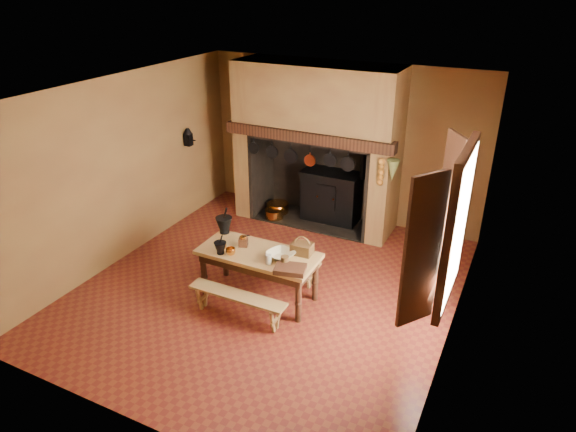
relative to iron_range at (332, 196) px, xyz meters
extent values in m
plane|color=maroon|center=(0.04, -2.45, -0.48)|extent=(5.50, 5.50, 0.00)
plane|color=silver|center=(0.04, -2.45, 2.32)|extent=(5.50, 5.50, 0.00)
cube|color=olive|center=(0.04, 0.30, 0.92)|extent=(5.00, 0.02, 2.80)
cube|color=olive|center=(-2.46, -2.45, 0.92)|extent=(0.02, 5.50, 2.80)
cube|color=olive|center=(2.54, -2.45, 0.92)|extent=(0.02, 5.50, 2.80)
cube|color=olive|center=(0.04, -5.20, 0.92)|extent=(5.00, 0.02, 2.80)
cube|color=olive|center=(-1.51, -0.15, 0.92)|extent=(0.30, 0.90, 2.80)
cube|color=olive|center=(0.99, -0.15, 0.92)|extent=(0.30, 0.90, 2.80)
cube|color=olive|center=(-0.26, -0.15, 1.72)|extent=(2.20, 0.90, 1.20)
cube|color=black|center=(-0.26, -0.55, 1.21)|extent=(2.95, 0.22, 0.18)
cube|color=black|center=(-0.26, 0.27, 0.32)|extent=(2.20, 0.06, 1.60)
cube|color=black|center=(-0.26, -0.15, -0.47)|extent=(2.20, 0.90, 0.02)
cube|color=black|center=(-0.01, 0.00, -0.03)|extent=(1.00, 0.50, 0.90)
cube|color=black|center=(-0.01, -0.02, 0.44)|extent=(1.04, 0.54, 0.04)
cube|color=black|center=(-0.01, -0.26, 0.07)|extent=(0.35, 0.02, 0.45)
cylinder|color=black|center=(0.54, 0.00, 0.77)|extent=(0.10, 0.10, 0.70)
cylinder|color=orange|center=(-0.16, -0.28, 0.07)|extent=(0.03, 0.03, 0.03)
cylinder|color=orange|center=(0.14, -0.28, 0.07)|extent=(0.03, 0.03, 0.03)
cylinder|color=orange|center=(-1.01, -0.15, -0.38)|extent=(0.40, 0.40, 0.20)
cylinder|color=orange|center=(-0.96, -0.40, -0.39)|extent=(0.34, 0.34, 0.18)
cube|color=black|center=(-1.21, -0.05, -0.40)|extent=(0.18, 0.18, 0.16)
cone|color=brown|center=(1.22, -0.66, 0.90)|extent=(0.20, 0.20, 0.35)
cube|color=white|center=(2.52, -2.85, 1.22)|extent=(0.02, 1.00, 1.60)
cube|color=#331A10|center=(2.49, -2.85, 2.06)|extent=(0.08, 1.16, 0.08)
cube|color=#331A10|center=(2.49, -2.85, 0.38)|extent=(0.08, 1.16, 0.08)
cube|color=#331A10|center=(2.29, -3.53, 1.22)|extent=(0.29, 0.39, 1.60)
cube|color=#331A10|center=(2.29, -2.17, 1.22)|extent=(0.29, 0.39, 1.60)
cube|color=black|center=(-2.38, -0.90, 0.97)|extent=(0.12, 0.12, 0.22)
cone|color=black|center=(-2.38, -0.90, 1.12)|extent=(0.16, 0.16, 0.10)
cylinder|color=black|center=(-2.29, -0.90, 0.97)|extent=(0.12, 0.02, 0.02)
cube|color=#A3864A|center=(0.02, -2.71, 0.20)|extent=(1.63, 0.72, 0.05)
cube|color=#331A10|center=(0.02, -2.71, 0.10)|extent=(1.52, 0.62, 0.13)
cylinder|color=#331A10|center=(-0.71, -2.98, -0.16)|extent=(0.08, 0.08, 0.65)
cylinder|color=#331A10|center=(0.74, -2.98, -0.16)|extent=(0.08, 0.08, 0.65)
cylinder|color=#331A10|center=(-0.71, -2.44, -0.16)|extent=(0.08, 0.08, 0.65)
cylinder|color=#331A10|center=(0.74, -2.44, -0.16)|extent=(0.08, 0.08, 0.65)
cube|color=#A3864A|center=(0.02, -3.28, -0.12)|extent=(1.35, 0.24, 0.03)
cube|color=#A3864A|center=(0.02, -2.17, -0.13)|extent=(1.32, 0.23, 0.03)
cylinder|color=black|center=(-0.70, -2.43, 0.24)|extent=(0.14, 0.14, 0.04)
cone|color=black|center=(-0.70, -2.43, 0.36)|extent=(0.24, 0.24, 0.20)
cylinder|color=black|center=(-0.67, -2.43, 0.53)|extent=(0.10, 0.05, 0.20)
cylinder|color=black|center=(-0.42, -2.96, 0.24)|extent=(0.10, 0.10, 0.03)
cone|color=black|center=(-0.42, -2.96, 0.32)|extent=(0.17, 0.17, 0.14)
cylinder|color=black|center=(-0.40, -2.96, 0.44)|extent=(0.07, 0.03, 0.14)
cube|color=#331A10|center=(-0.25, -2.65, 0.28)|extent=(0.15, 0.15, 0.12)
cylinder|color=orange|center=(-0.25, -2.65, 0.36)|extent=(0.09, 0.09, 0.03)
cylinder|color=black|center=(-0.20, -2.65, 0.39)|extent=(0.10, 0.05, 0.03)
cylinder|color=orange|center=(-0.46, -2.82, 0.27)|extent=(0.09, 0.09, 0.09)
cylinder|color=orange|center=(0.45, -2.43, 0.27)|extent=(0.11, 0.11, 0.10)
imported|color=beige|center=(0.36, -2.71, 0.27)|extent=(0.44, 0.44, 0.09)
cylinder|color=brown|center=(0.49, -2.86, 0.29)|extent=(0.14, 0.14, 0.13)
cylinder|color=beige|center=(0.29, -2.92, 0.29)|extent=(0.10, 0.10, 0.14)
cube|color=#4F3117|center=(0.56, -2.49, 0.30)|extent=(0.28, 0.21, 0.15)
torus|color=#4F3117|center=(0.56, -2.49, 0.38)|extent=(0.22, 0.03, 0.22)
cube|color=#331A10|center=(0.62, -2.96, 0.26)|extent=(0.44, 0.36, 0.07)
imported|color=orange|center=(-0.28, -2.93, 0.27)|extent=(0.17, 0.17, 0.10)
camera|label=1|loc=(3.03, -7.91, 3.63)|focal=32.00mm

